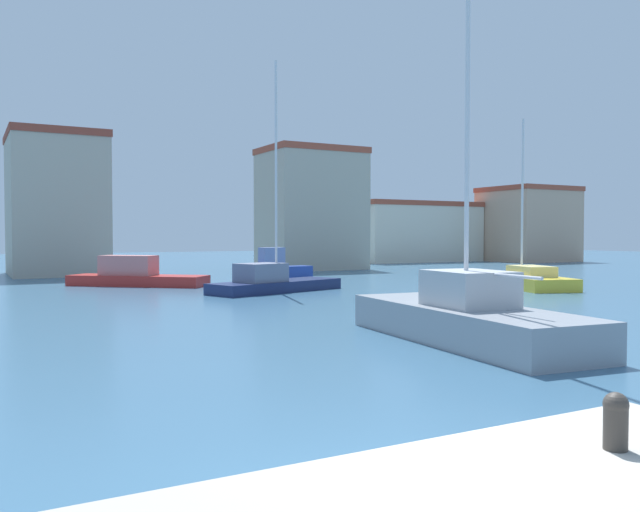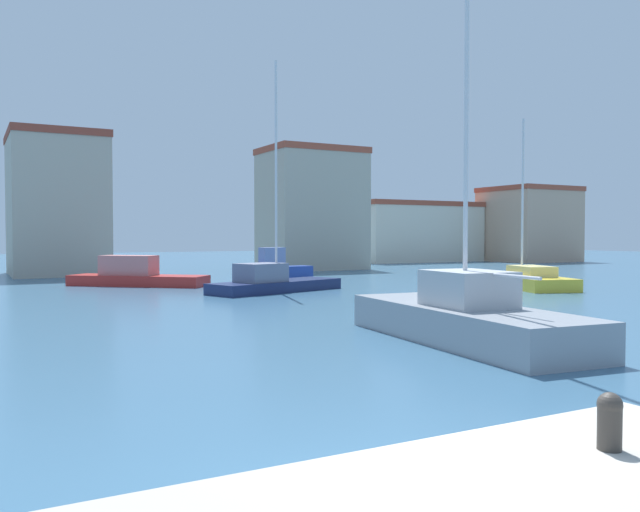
% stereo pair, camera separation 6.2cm
% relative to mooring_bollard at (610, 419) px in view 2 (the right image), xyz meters
% --- Properties ---
extents(water, '(160.00, 160.00, 0.00)m').
position_rel_mooring_bollard_xyz_m(water, '(14.24, 21.70, -1.30)').
color(water, '#38607F').
rests_on(water, ground).
extents(mooring_bollard, '(0.21, 0.21, 0.48)m').
position_rel_mooring_bollard_xyz_m(mooring_bollard, '(0.00, 0.00, 0.00)').
color(mooring_bollard, '#38332D').
rests_on(mooring_bollard, pier_quay).
extents(sailboat_navy_behind_lamppost, '(7.58, 4.31, 11.36)m').
position_rel_mooring_bollard_xyz_m(sailboat_navy_behind_lamppost, '(8.53, 25.76, -0.75)').
color(sailboat_navy_behind_lamppost, '#19234C').
rests_on(sailboat_navy_behind_lamppost, water).
extents(sailboat_yellow_near_pier, '(4.74, 7.92, 9.02)m').
position_rel_mooring_bollard_xyz_m(sailboat_yellow_near_pier, '(21.57, 21.98, -0.85)').
color(sailboat_yellow_near_pier, gold).
rests_on(sailboat_yellow_near_pier, water).
extents(motorboat_red_far_right, '(7.14, 6.54, 1.67)m').
position_rel_mooring_bollard_xyz_m(motorboat_red_far_right, '(3.51, 32.96, -0.73)').
color(motorboat_red_far_right, '#B22823').
rests_on(motorboat_red_far_right, water).
extents(motorboat_blue_mid_harbor, '(4.15, 1.50, 2.02)m').
position_rel_mooring_bollard_xyz_m(motorboat_blue_mid_harbor, '(12.58, 33.82, -0.61)').
color(motorboat_blue_mid_harbor, '#233D93').
rests_on(motorboat_blue_mid_harbor, water).
extents(sailboat_grey_far_left, '(3.36, 8.26, 13.10)m').
position_rel_mooring_bollard_xyz_m(sailboat_grey_far_left, '(6.84, 9.65, -0.63)').
color(sailboat_grey_far_left, gray).
rests_on(sailboat_grey_far_left, water).
extents(waterfront_apartments, '(6.31, 8.17, 9.90)m').
position_rel_mooring_bollard_xyz_m(waterfront_apartments, '(0.98, 45.99, 3.66)').
color(waterfront_apartments, '#B2A893').
rests_on(waterfront_apartments, ground).
extents(warehouse_block, '(7.83, 6.03, 9.87)m').
position_rel_mooring_bollard_xyz_m(warehouse_block, '(20.23, 43.81, 3.65)').
color(warehouse_block, '#B2A893').
rests_on(warehouse_block, ground).
extents(yacht_club, '(14.03, 7.33, 6.26)m').
position_rel_mooring_bollard_xyz_m(yacht_club, '(36.74, 52.57, 1.84)').
color(yacht_club, beige).
rests_on(yacht_club, ground).
extents(harbor_office, '(8.38, 7.68, 7.84)m').
position_rel_mooring_bollard_xyz_m(harbor_office, '(47.82, 46.84, 2.63)').
color(harbor_office, tan).
rests_on(harbor_office, ground).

